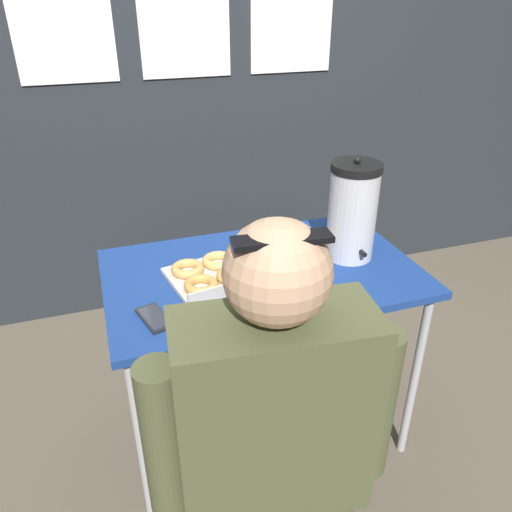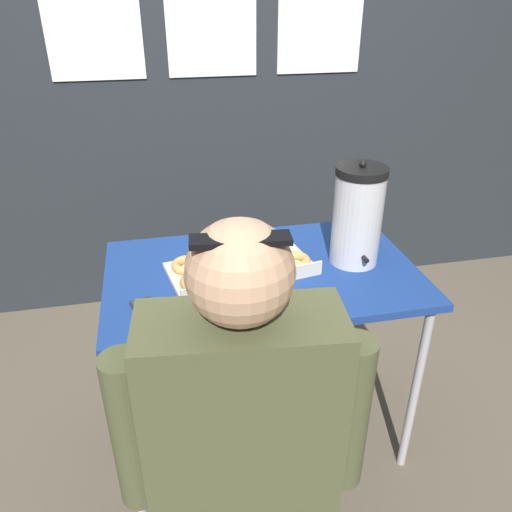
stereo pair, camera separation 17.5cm
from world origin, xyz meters
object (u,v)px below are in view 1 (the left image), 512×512
Objects in this scene: donut_box at (239,268)px; person_seated at (273,460)px; coffee_urn at (353,211)px; cell_phone at (154,318)px.

person_seated is at bearing -109.61° from donut_box.
cell_phone is (-0.75, -0.18, -0.17)m from coffee_urn.
coffee_urn reaches higher than cell_phone.
coffee_urn is 0.91m from person_seated.
donut_box is 1.43× the size of coffee_urn.
coffee_urn is 0.79m from cell_phone.
person_seated reaches higher than cell_phone.
coffee_urn is (0.43, -0.00, 0.16)m from donut_box.
donut_box reaches higher than cell_phone.
cell_phone is 0.54m from person_seated.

